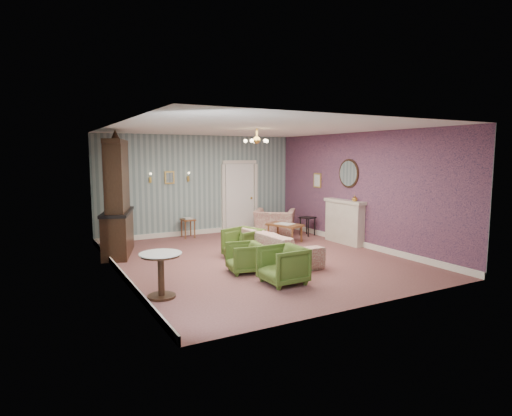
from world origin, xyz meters
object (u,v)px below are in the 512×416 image
olive_chair_c (243,242)px  sofa_chintz (277,241)px  dresser (117,194)px  fireplace (344,222)px  olive_chair_a (283,263)px  wingback_chair (275,218)px  olive_chair_b (244,256)px  coffee_table (285,233)px  pedestal_table (161,275)px  side_table_black (307,226)px

olive_chair_c → sofa_chintz: sofa_chintz is taller
dresser → fireplace: 5.78m
olive_chair_a → wingback_chair: (2.39, 4.25, 0.12)m
olive_chair_b → olive_chair_a: bearing=24.2°
olive_chair_a → dresser: bearing=-151.4°
sofa_chintz → fireplace: size_ratio=1.61×
olive_chair_a → olive_chair_b: bearing=-166.3°
olive_chair_c → wingback_chair: wingback_chair is taller
coffee_table → pedestal_table: bearing=-145.4°
olive_chair_a → fireplace: bearing=123.2°
olive_chair_a → olive_chair_c: (0.26, 2.10, -0.00)m
sofa_chintz → olive_chair_a: bearing=149.6°
olive_chair_c → fireplace: bearing=75.3°
sofa_chintz → pedestal_table: sofa_chintz is taller
dresser → coffee_table: dresser is taller
olive_chair_a → pedestal_table: olive_chair_a is taller
coffee_table → wingback_chair: bearing=74.1°
olive_chair_c → side_table_black: olive_chair_c is taller
olive_chair_c → wingback_chair: 3.03m
side_table_black → wingback_chair: bearing=140.4°
pedestal_table → fireplace: bearing=19.8°
pedestal_table → dresser: bearing=90.0°
sofa_chintz → side_table_black: (2.31, 2.10, -0.16)m
wingback_chair → pedestal_table: 6.03m
fireplace → olive_chair_c: bearing=-176.7°
coffee_table → sofa_chintz: bearing=-126.8°
coffee_table → olive_chair_a: bearing=-123.0°
wingback_chair → fireplace: (0.96, -1.97, 0.09)m
fireplace → side_table_black: fireplace is taller
olive_chair_c → sofa_chintz: size_ratio=0.33×
olive_chair_a → coffee_table: 3.87m
olive_chair_b → dresser: (-1.89, 2.79, 1.09)m
pedestal_table → olive_chair_a: bearing=-7.8°
olive_chair_b → dresser: dresser is taller
olive_chair_a → sofa_chintz: (0.82, 1.53, 0.06)m
olive_chair_a → side_table_black: (3.14, 3.63, -0.10)m
fireplace → pedestal_table: bearing=-160.2°
fireplace → olive_chair_b: bearing=-160.6°
sofa_chintz → wingback_chair: size_ratio=1.99×
fireplace → pedestal_table: fireplace is taller
olive_chair_c → pedestal_table: (-2.42, -1.81, 0.00)m
olive_chair_a → olive_chair_b: (-0.26, 1.01, -0.05)m
coffee_table → olive_chair_b: bearing=-136.7°
dresser → pedestal_table: (0.00, -3.50, -1.04)m
sofa_chintz → fireplace: bearing=-75.6°
side_table_black → fireplace: bearing=-81.0°
olive_chair_a → wingback_chair: size_ratio=0.67×
olive_chair_a → side_table_black: 4.80m
olive_chair_b → side_table_black: (3.40, 2.63, -0.05)m
olive_chair_b → olive_chair_c: bearing=163.8°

